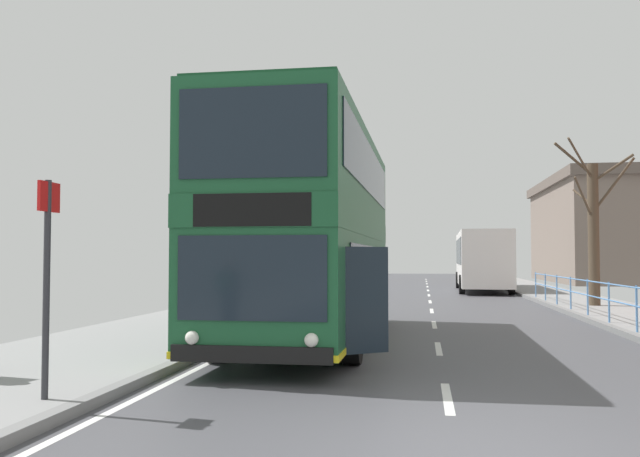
{
  "coord_description": "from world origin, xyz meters",
  "views": [
    {
      "loc": [
        -0.31,
        -6.38,
        1.82
      ],
      "look_at": [
        -2.43,
        7.65,
        2.42
      ],
      "focal_mm": 38.01,
      "sensor_mm": 36.0,
      "label": 1
    }
  ],
  "objects_px": {
    "background_bus_far_lane": "(482,259)",
    "bus_stop_sign_near": "(47,263)",
    "double_decker_bus_main": "(313,232)",
    "bare_tree_far_00": "(593,228)"
  },
  "relations": [
    {
      "from": "double_decker_bus_main",
      "to": "bus_stop_sign_near",
      "type": "distance_m",
      "value": 7.35
    },
    {
      "from": "double_decker_bus_main",
      "to": "background_bus_far_lane",
      "type": "xyz_separation_m",
      "value": [
        5.56,
        23.19,
        -0.65
      ]
    },
    {
      "from": "background_bus_far_lane",
      "to": "bus_stop_sign_near",
      "type": "xyz_separation_m",
      "value": [
        -7.65,
        -30.21,
        0.02
      ]
    },
    {
      "from": "double_decker_bus_main",
      "to": "bus_stop_sign_near",
      "type": "height_order",
      "value": "double_decker_bus_main"
    },
    {
      "from": "double_decker_bus_main",
      "to": "background_bus_far_lane",
      "type": "height_order",
      "value": "double_decker_bus_main"
    },
    {
      "from": "background_bus_far_lane",
      "to": "bus_stop_sign_near",
      "type": "bearing_deg",
      "value": -104.22
    },
    {
      "from": "bus_stop_sign_near",
      "to": "background_bus_far_lane",
      "type": "bearing_deg",
      "value": 75.78
    },
    {
      "from": "double_decker_bus_main",
      "to": "bare_tree_far_00",
      "type": "xyz_separation_m",
      "value": [
        8.3,
        10.38,
        0.45
      ]
    },
    {
      "from": "background_bus_far_lane",
      "to": "bare_tree_far_00",
      "type": "bearing_deg",
      "value": -77.92
    },
    {
      "from": "bus_stop_sign_near",
      "to": "bare_tree_far_00",
      "type": "xyz_separation_m",
      "value": [
        10.4,
        17.39,
        1.09
      ]
    }
  ]
}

